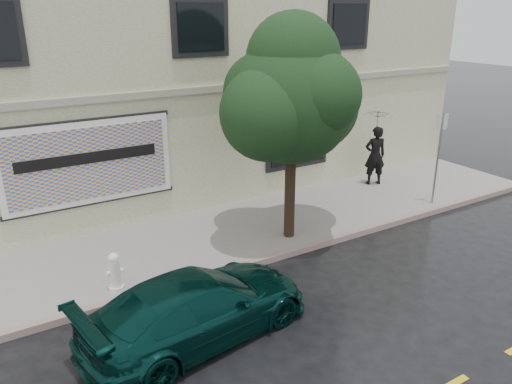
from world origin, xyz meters
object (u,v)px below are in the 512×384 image
street_tree (292,101)px  fire_hydrant (115,272)px  car (198,307)px  pedestrian (375,156)px

street_tree → fire_hydrant: (-4.58, -0.30, -3.07)m
car → pedestrian: (8.44, 4.34, 0.49)m
street_tree → fire_hydrant: 5.52m
car → street_tree: street_tree is taller
car → street_tree: (3.71, 2.46, 2.99)m
street_tree → fire_hydrant: street_tree is taller
pedestrian → street_tree: 5.67m
pedestrian → fire_hydrant: 9.57m
car → fire_hydrant: (-0.87, 2.16, -0.08)m
street_tree → fire_hydrant: size_ratio=5.98×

